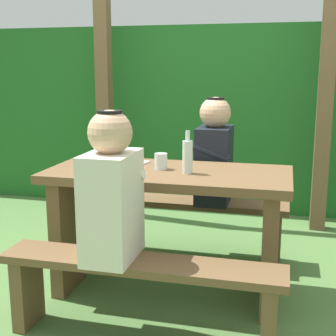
# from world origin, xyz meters

# --- Properties ---
(ground_plane) EXTENTS (12.00, 12.00, 0.00)m
(ground_plane) POSITION_xyz_m (0.00, 0.00, 0.00)
(ground_plane) COLOR #4F763C
(hedge_backdrop) EXTENTS (6.40, 0.96, 1.71)m
(hedge_backdrop) POSITION_xyz_m (0.00, 2.21, 0.86)
(hedge_backdrop) COLOR #205F22
(hedge_backdrop) RESTS_ON ground_plane
(pergola_post_left) EXTENTS (0.12, 0.12, 2.27)m
(pergola_post_left) POSITION_xyz_m (-0.94, 1.41, 1.13)
(pergola_post_left) COLOR brown
(pergola_post_left) RESTS_ON ground_plane
(pergola_post_right) EXTENTS (0.12, 0.12, 2.27)m
(pergola_post_right) POSITION_xyz_m (0.94, 1.41, 1.13)
(pergola_post_right) COLOR brown
(pergola_post_right) RESTS_ON ground_plane
(picnic_table) EXTENTS (1.40, 0.64, 0.75)m
(picnic_table) POSITION_xyz_m (0.00, 0.00, 0.51)
(picnic_table) COLOR brown
(picnic_table) RESTS_ON ground_plane
(bench_near) EXTENTS (1.40, 0.24, 0.42)m
(bench_near) POSITION_xyz_m (0.00, -0.55, 0.30)
(bench_near) COLOR brown
(bench_near) RESTS_ON ground_plane
(bench_far) EXTENTS (1.40, 0.24, 0.42)m
(bench_far) POSITION_xyz_m (0.00, 0.55, 0.30)
(bench_far) COLOR brown
(bench_far) RESTS_ON ground_plane
(person_white_shirt) EXTENTS (0.25, 0.35, 0.72)m
(person_white_shirt) POSITION_xyz_m (-0.14, -0.55, 0.75)
(person_white_shirt) COLOR silver
(person_white_shirt) RESTS_ON bench_near
(person_black_coat) EXTENTS (0.25, 0.35, 0.72)m
(person_black_coat) POSITION_xyz_m (0.19, 0.55, 0.75)
(person_black_coat) COLOR black
(person_black_coat) RESTS_ON bench_far
(drinking_glass) EXTENTS (0.08, 0.08, 0.09)m
(drinking_glass) POSITION_xyz_m (-0.05, 0.02, 0.80)
(drinking_glass) COLOR silver
(drinking_glass) RESTS_ON picnic_table
(bottle_left) EXTENTS (0.06, 0.06, 0.24)m
(bottle_left) POSITION_xyz_m (0.13, -0.05, 0.85)
(bottle_left) COLOR silver
(bottle_left) RESTS_ON picnic_table
(cell_phone) EXTENTS (0.09, 0.15, 0.01)m
(cell_phone) POSITION_xyz_m (-0.21, 0.14, 0.75)
(cell_phone) COLOR silver
(cell_phone) RESTS_ON picnic_table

